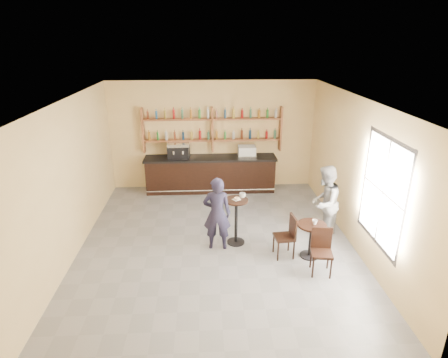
{
  "coord_description": "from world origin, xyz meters",
  "views": [
    {
      "loc": [
        -0.23,
        -7.3,
        4.37
      ],
      "look_at": [
        0.2,
        0.8,
        1.25
      ],
      "focal_mm": 30.0,
      "sensor_mm": 36.0,
      "label": 1
    }
  ],
  "objects_px": {
    "pastry_case": "(247,151)",
    "pedestal_table": "(236,221)",
    "cafe_table": "(311,240)",
    "chair_west": "(284,237)",
    "patron_second": "(324,203)",
    "espresso_machine": "(179,150)",
    "man_main": "(217,214)",
    "chair_south": "(322,253)",
    "bar_counter": "(211,174)"
  },
  "relations": [
    {
      "from": "cafe_table",
      "to": "chair_south",
      "type": "xyz_separation_m",
      "value": [
        0.05,
        -0.6,
        0.08
      ]
    },
    {
      "from": "espresso_machine",
      "to": "chair_south",
      "type": "relative_size",
      "value": 0.68
    },
    {
      "from": "bar_counter",
      "to": "man_main",
      "type": "bearing_deg",
      "value": -88.67
    },
    {
      "from": "bar_counter",
      "to": "chair_south",
      "type": "bearing_deg",
      "value": -64.63
    },
    {
      "from": "patron_second",
      "to": "bar_counter",
      "type": "bearing_deg",
      "value": -103.33
    },
    {
      "from": "bar_counter",
      "to": "pastry_case",
      "type": "bearing_deg",
      "value": 0.0
    },
    {
      "from": "bar_counter",
      "to": "man_main",
      "type": "xyz_separation_m",
      "value": [
        0.08,
        -3.29,
        0.3
      ]
    },
    {
      "from": "pastry_case",
      "to": "chair_south",
      "type": "height_order",
      "value": "pastry_case"
    },
    {
      "from": "bar_counter",
      "to": "espresso_machine",
      "type": "bearing_deg",
      "value": 180.0
    },
    {
      "from": "bar_counter",
      "to": "cafe_table",
      "type": "relative_size",
      "value": 5.08
    },
    {
      "from": "pastry_case",
      "to": "chair_west",
      "type": "xyz_separation_m",
      "value": [
        0.39,
        -3.69,
        -0.74
      ]
    },
    {
      "from": "chair_south",
      "to": "patron_second",
      "type": "bearing_deg",
      "value": 81.2
    },
    {
      "from": "espresso_machine",
      "to": "chair_south",
      "type": "height_order",
      "value": "espresso_machine"
    },
    {
      "from": "cafe_table",
      "to": "pastry_case",
      "type": "bearing_deg",
      "value": 104.13
    },
    {
      "from": "espresso_machine",
      "to": "pastry_case",
      "type": "height_order",
      "value": "espresso_machine"
    },
    {
      "from": "espresso_machine",
      "to": "pedestal_table",
      "type": "xyz_separation_m",
      "value": [
        1.42,
        -3.11,
        -0.73
      ]
    },
    {
      "from": "cafe_table",
      "to": "espresso_machine",
      "type": "bearing_deg",
      "value": 128.0
    },
    {
      "from": "pastry_case",
      "to": "chair_south",
      "type": "xyz_separation_m",
      "value": [
        0.99,
        -4.34,
        -0.74
      ]
    },
    {
      "from": "pedestal_table",
      "to": "espresso_machine",
      "type": "bearing_deg",
      "value": 114.53
    },
    {
      "from": "pastry_case",
      "to": "cafe_table",
      "type": "bearing_deg",
      "value": -74.88
    },
    {
      "from": "patron_second",
      "to": "chair_south",
      "type": "bearing_deg",
      "value": 19.04
    },
    {
      "from": "espresso_machine",
      "to": "pastry_case",
      "type": "bearing_deg",
      "value": 4.1
    },
    {
      "from": "cafe_table",
      "to": "pedestal_table",
      "type": "bearing_deg",
      "value": 157.14
    },
    {
      "from": "bar_counter",
      "to": "patron_second",
      "type": "height_order",
      "value": "patron_second"
    },
    {
      "from": "man_main",
      "to": "espresso_machine",
      "type": "bearing_deg",
      "value": -69.22
    },
    {
      "from": "espresso_machine",
      "to": "chair_west",
      "type": "bearing_deg",
      "value": -53.16
    },
    {
      "from": "patron_second",
      "to": "cafe_table",
      "type": "bearing_deg",
      "value": 4.88
    },
    {
      "from": "pedestal_table",
      "to": "cafe_table",
      "type": "relative_size",
      "value": 1.4
    },
    {
      "from": "chair_west",
      "to": "chair_south",
      "type": "distance_m",
      "value": 0.88
    },
    {
      "from": "man_main",
      "to": "bar_counter",
      "type": "bearing_deg",
      "value": -84.67
    },
    {
      "from": "pastry_case",
      "to": "patron_second",
      "type": "bearing_deg",
      "value": -63.18
    },
    {
      "from": "pedestal_table",
      "to": "man_main",
      "type": "xyz_separation_m",
      "value": [
        -0.43,
        -0.18,
        0.29
      ]
    },
    {
      "from": "pedestal_table",
      "to": "patron_second",
      "type": "bearing_deg",
      "value": 4.49
    },
    {
      "from": "bar_counter",
      "to": "cafe_table",
      "type": "height_order",
      "value": "bar_counter"
    },
    {
      "from": "man_main",
      "to": "cafe_table",
      "type": "height_order",
      "value": "man_main"
    },
    {
      "from": "pedestal_table",
      "to": "chair_west",
      "type": "height_order",
      "value": "pedestal_table"
    },
    {
      "from": "chair_west",
      "to": "patron_second",
      "type": "height_order",
      "value": "patron_second"
    },
    {
      "from": "chair_west",
      "to": "chair_south",
      "type": "xyz_separation_m",
      "value": [
        0.6,
        -0.65,
        -0.0
      ]
    },
    {
      "from": "bar_counter",
      "to": "chair_west",
      "type": "relative_size",
      "value": 4.21
    },
    {
      "from": "espresso_machine",
      "to": "patron_second",
      "type": "height_order",
      "value": "patron_second"
    },
    {
      "from": "pedestal_table",
      "to": "pastry_case",
      "type": "bearing_deg",
      "value": 79.71
    },
    {
      "from": "bar_counter",
      "to": "chair_south",
      "type": "xyz_separation_m",
      "value": [
        2.06,
        -4.34,
        -0.07
      ]
    },
    {
      "from": "espresso_machine",
      "to": "cafe_table",
      "type": "xyz_separation_m",
      "value": [
        2.93,
        -3.74,
        -0.88
      ]
    },
    {
      "from": "man_main",
      "to": "chair_south",
      "type": "bearing_deg",
      "value": 155.92
    },
    {
      "from": "espresso_machine",
      "to": "chair_west",
      "type": "relative_size",
      "value": 0.67
    },
    {
      "from": "cafe_table",
      "to": "patron_second",
      "type": "height_order",
      "value": "patron_second"
    },
    {
      "from": "pastry_case",
      "to": "pedestal_table",
      "type": "bearing_deg",
      "value": -99.3
    },
    {
      "from": "chair_south",
      "to": "pedestal_table",
      "type": "bearing_deg",
      "value": 150.19
    },
    {
      "from": "pedestal_table",
      "to": "patron_second",
      "type": "xyz_separation_m",
      "value": [
        1.99,
        0.16,
        0.33
      ]
    },
    {
      "from": "bar_counter",
      "to": "pedestal_table",
      "type": "relative_size",
      "value": 3.63
    }
  ]
}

